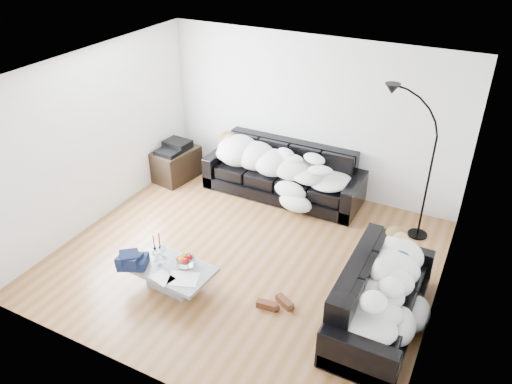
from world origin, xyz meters
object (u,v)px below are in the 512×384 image
at_px(av_cabinet, 176,164).
at_px(sleeper_right, 384,281).
at_px(wine_glass_a, 164,252).
at_px(candle_right, 159,241).
at_px(sleeper_back, 282,162).
at_px(shoes, 275,303).
at_px(wine_glass_b, 155,256).
at_px(stereo, 174,146).
at_px(sofa_back, 283,172).
at_px(candle_left, 154,242).
at_px(floor_lamp, 429,177).
at_px(sofa_right, 381,296).
at_px(fruit_bowl, 185,260).
at_px(coffee_table, 172,277).
at_px(wine_glass_c, 160,260).

bearing_deg(av_cabinet, sleeper_right, -14.70).
xyz_separation_m(wine_glass_a, candle_right, (-0.18, 0.15, 0.03)).
height_order(sleeper_back, shoes, sleeper_back).
xyz_separation_m(wine_glass_b, candle_right, (-0.11, 0.25, 0.04)).
bearing_deg(sleeper_back, shoes, -67.01).
xyz_separation_m(av_cabinet, stereo, (0.00, 0.00, 0.34)).
height_order(sofa_back, candle_left, sofa_back).
height_order(candle_right, av_cabinet, same).
bearing_deg(wine_glass_a, av_cabinet, 122.04).
relative_size(sleeper_back, shoes, 5.09).
distance_m(candle_left, candle_right, 0.07).
height_order(shoes, floor_lamp, floor_lamp).
bearing_deg(sofa_back, av_cabinet, -170.07).
relative_size(sofa_back, floor_lamp, 1.34).
height_order(wine_glass_b, shoes, wine_glass_b).
distance_m(stereo, floor_lamp, 4.24).
distance_m(sofa_right, fruit_bowl, 2.44).
bearing_deg(coffee_table, floor_lamp, 45.32).
bearing_deg(sofa_back, fruit_bowl, -93.45).
relative_size(sofa_back, wine_glass_a, 13.88).
bearing_deg(stereo, sleeper_back, 12.59).
bearing_deg(sofa_right, candle_left, 97.50).
distance_m(fruit_bowl, wine_glass_a, 0.32).
height_order(wine_glass_c, floor_lamp, floor_lamp).
xyz_separation_m(sleeper_right, coffee_table, (-2.52, -0.60, -0.47)).
height_order(sofa_back, floor_lamp, floor_lamp).
bearing_deg(wine_glass_c, sofa_back, 81.25).
height_order(fruit_bowl, wine_glass_a, wine_glass_a).
bearing_deg(wine_glass_a, wine_glass_b, -125.93).
height_order(sofa_right, wine_glass_a, sofa_right).
bearing_deg(sofa_right, sleeper_back, 46.39).
xyz_separation_m(sleeper_right, candle_left, (-2.94, -0.39, -0.20)).
xyz_separation_m(wine_glass_a, stereo, (-1.45, 2.32, 0.21)).
bearing_deg(sofa_right, wine_glass_a, 100.14).
bearing_deg(candle_right, sleeper_right, 6.62).
relative_size(sleeper_back, candle_right, 9.29).
relative_size(sleeper_back, sleeper_right, 1.32).
relative_size(sleeper_back, floor_lamp, 1.13).
relative_size(sofa_back, wine_glass_b, 16.66).
height_order(wine_glass_a, candle_left, candle_left).
bearing_deg(candle_left, wine_glass_a, -23.32).
distance_m(candle_right, av_cabinet, 2.52).
bearing_deg(wine_glass_b, sleeper_right, 11.79).
xyz_separation_m(fruit_bowl, av_cabinet, (-1.78, 2.31, -0.11)).
relative_size(wine_glass_b, candle_right, 0.66).
xyz_separation_m(sofa_back, wine_glass_b, (-0.55, -2.76, -0.04)).
relative_size(sleeper_right, shoes, 3.86).
relative_size(sleeper_back, wine_glass_b, 14.09).
distance_m(sleeper_back, candle_right, 2.56).
relative_size(wine_glass_b, candle_left, 0.74).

